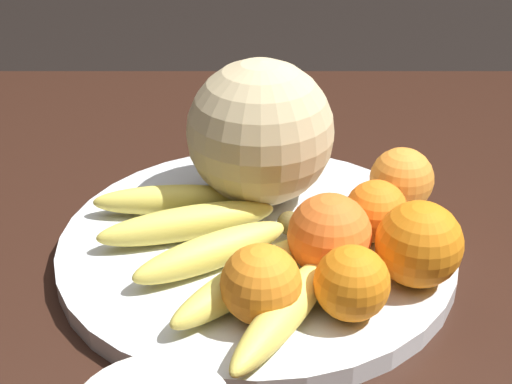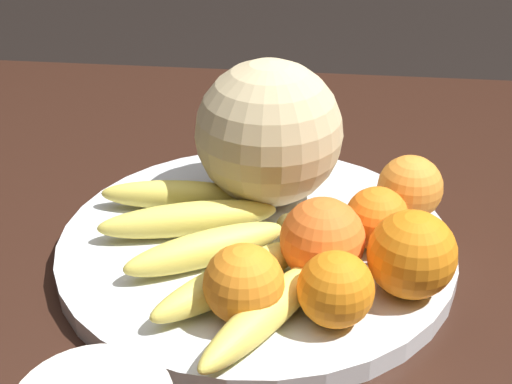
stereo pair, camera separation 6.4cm
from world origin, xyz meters
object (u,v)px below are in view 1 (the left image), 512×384
at_px(orange_mid_center, 375,210).
at_px(orange_back_left, 351,283).
at_px(orange_top_small, 260,284).
at_px(fruit_bowl, 256,246).
at_px(orange_front_right, 329,235).
at_px(orange_front_left, 418,244).
at_px(kitchen_table, 311,327).
at_px(melon, 260,132).
at_px(banana_bunch, 219,251).
at_px(orange_back_right, 401,179).

xyz_separation_m(orange_mid_center, orange_back_left, (-0.03, -0.11, 0.00)).
bearing_deg(orange_top_small, fruit_bowl, 91.70).
distance_m(orange_front_right, orange_back_left, 0.06).
bearing_deg(orange_front_left, kitchen_table, 140.37).
xyz_separation_m(orange_front_left, orange_mid_center, (-0.03, 0.07, -0.01)).
xyz_separation_m(orange_front_right, orange_back_left, (0.01, -0.06, -0.01)).
distance_m(orange_front_left, orange_mid_center, 0.07).
relative_size(melon, orange_top_small, 2.27).
height_order(fruit_bowl, orange_top_small, orange_top_small).
relative_size(banana_bunch, orange_front_right, 3.69).
bearing_deg(orange_top_small, melon, 89.91).
distance_m(fruit_bowl, orange_front_left, 0.16).
distance_m(banana_bunch, orange_back_right, 0.20).
bearing_deg(banana_bunch, melon, -138.98).
bearing_deg(banana_bunch, orange_back_right, 177.64).
xyz_separation_m(kitchen_table, orange_front_right, (0.01, -0.05, 0.14)).
xyz_separation_m(banana_bunch, orange_front_right, (0.09, -0.01, 0.02)).
height_order(fruit_bowl, orange_front_left, orange_front_left).
bearing_deg(orange_front_left, orange_back_left, -143.57).
bearing_deg(banana_bunch, orange_front_left, 140.74).
height_order(fruit_bowl, banana_bunch, banana_bunch).
xyz_separation_m(orange_front_right, orange_back_right, (0.08, 0.11, -0.00)).
distance_m(orange_back_right, orange_top_small, 0.22).
relative_size(orange_front_right, orange_back_left, 1.20).
relative_size(melon, orange_front_left, 1.98).
height_order(banana_bunch, orange_mid_center, orange_mid_center).
relative_size(fruit_bowl, banana_bunch, 1.38).
height_order(orange_back_left, orange_back_right, orange_back_right).
xyz_separation_m(kitchen_table, orange_top_small, (-0.05, -0.11, 0.14)).
height_order(fruit_bowl, orange_front_right, orange_front_right).
distance_m(kitchen_table, orange_mid_center, 0.15).
distance_m(fruit_bowl, orange_mid_center, 0.12).
bearing_deg(orange_front_right, kitchen_table, 96.52).
bearing_deg(orange_back_right, orange_mid_center, -121.59).
bearing_deg(orange_front_left, melon, 132.78).
relative_size(kitchen_table, orange_mid_center, 27.14).
height_order(orange_mid_center, orange_top_small, orange_top_small).
xyz_separation_m(kitchen_table, orange_back_left, (0.02, -0.11, 0.14)).
bearing_deg(kitchen_table, melon, 124.42).
height_order(kitchen_table, orange_front_left, orange_front_left).
distance_m(banana_bunch, orange_mid_center, 0.15).
bearing_deg(orange_front_right, fruit_bowl, 141.45).
relative_size(orange_mid_center, orange_back_left, 0.96).
xyz_separation_m(fruit_bowl, orange_back_left, (0.07, -0.11, 0.04)).
bearing_deg(orange_back_right, orange_front_left, -93.67).
relative_size(orange_mid_center, orange_back_right, 0.92).
relative_size(melon, orange_back_left, 2.40).
bearing_deg(orange_mid_center, kitchen_table, -177.79).
distance_m(kitchen_table, orange_front_right, 0.15).
bearing_deg(orange_top_small, orange_back_right, 50.64).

